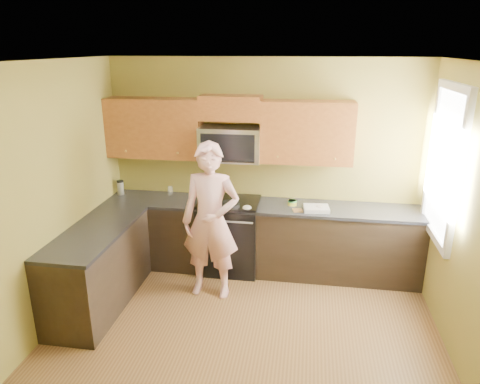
% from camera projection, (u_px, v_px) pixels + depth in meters
% --- Properties ---
extents(floor, '(4.00, 4.00, 0.00)m').
position_uv_depth(floor, '(239.00, 352.00, 4.28)').
color(floor, brown).
rests_on(floor, ground).
extents(ceiling, '(4.00, 4.00, 0.00)m').
position_uv_depth(ceiling, '(239.00, 63.00, 3.43)').
color(ceiling, white).
rests_on(ceiling, ground).
extents(wall_back, '(4.00, 0.00, 4.00)m').
position_uv_depth(wall_back, '(264.00, 165.00, 5.73)').
color(wall_back, olive).
rests_on(wall_back, ground).
extents(wall_left, '(0.00, 4.00, 4.00)m').
position_uv_depth(wall_left, '(30.00, 211.00, 4.15)').
color(wall_left, olive).
rests_on(wall_left, ground).
extents(cabinet_back_run, '(4.00, 0.60, 0.88)m').
position_uv_depth(cabinet_back_run, '(260.00, 239.00, 5.73)').
color(cabinet_back_run, black).
rests_on(cabinet_back_run, floor).
extents(cabinet_left_run, '(0.60, 1.60, 0.88)m').
position_uv_depth(cabinet_left_run, '(99.00, 269.00, 4.96)').
color(cabinet_left_run, black).
rests_on(cabinet_left_run, floor).
extents(countertop_back, '(4.00, 0.62, 0.04)m').
position_uv_depth(countertop_back, '(260.00, 206.00, 5.58)').
color(countertop_back, black).
rests_on(countertop_back, cabinet_back_run).
extents(countertop_left, '(0.62, 1.60, 0.04)m').
position_uv_depth(countertop_left, '(95.00, 231.00, 4.81)').
color(countertop_left, black).
rests_on(countertop_left, cabinet_left_run).
extents(stove, '(0.76, 0.65, 0.95)m').
position_uv_depth(stove, '(229.00, 235.00, 5.76)').
color(stove, black).
rests_on(stove, floor).
extents(microwave, '(0.76, 0.40, 0.42)m').
position_uv_depth(microwave, '(231.00, 160.00, 5.57)').
color(microwave, silver).
rests_on(microwave, wall_back).
extents(upper_cab_left, '(1.22, 0.33, 0.75)m').
position_uv_depth(upper_cab_left, '(156.00, 156.00, 5.75)').
color(upper_cab_left, brown).
rests_on(upper_cab_left, wall_back).
extents(upper_cab_right, '(1.12, 0.33, 0.75)m').
position_uv_depth(upper_cab_right, '(306.00, 162.00, 5.46)').
color(upper_cab_right, brown).
rests_on(upper_cab_right, wall_back).
extents(upper_cab_over_mw, '(0.76, 0.33, 0.30)m').
position_uv_depth(upper_cab_over_mw, '(231.00, 108.00, 5.40)').
color(upper_cab_over_mw, brown).
rests_on(upper_cab_over_mw, wall_back).
extents(window, '(0.06, 1.06, 1.66)m').
position_uv_depth(window, '(445.00, 164.00, 4.59)').
color(window, white).
rests_on(window, wall_right).
extents(woman, '(0.69, 0.47, 1.83)m').
position_uv_depth(woman, '(211.00, 222.00, 5.03)').
color(woman, '#FC7E81').
rests_on(woman, floor).
extents(frying_pan, '(0.36, 0.49, 0.06)m').
position_uv_depth(frying_pan, '(229.00, 207.00, 5.39)').
color(frying_pan, black).
rests_on(frying_pan, stove).
extents(butter_tub, '(0.13, 0.13, 0.08)m').
position_uv_depth(butter_tub, '(292.00, 205.00, 5.54)').
color(butter_tub, '#FFF443').
rests_on(butter_tub, countertop_back).
extents(toast_slice, '(0.13, 0.13, 0.01)m').
position_uv_depth(toast_slice, '(298.00, 210.00, 5.34)').
color(toast_slice, '#B27F47').
rests_on(toast_slice, countertop_back).
extents(napkin_a, '(0.14, 0.14, 0.06)m').
position_uv_depth(napkin_a, '(247.00, 208.00, 5.36)').
color(napkin_a, silver).
rests_on(napkin_a, countertop_back).
extents(napkin_b, '(0.15, 0.16, 0.07)m').
position_uv_depth(napkin_b, '(320.00, 208.00, 5.36)').
color(napkin_b, silver).
rests_on(napkin_b, countertop_back).
extents(dish_towel, '(0.32, 0.27, 0.05)m').
position_uv_depth(dish_towel, '(316.00, 209.00, 5.35)').
color(dish_towel, white).
rests_on(dish_towel, countertop_back).
extents(travel_mug, '(0.12, 0.12, 0.19)m').
position_uv_depth(travel_mug, '(121.00, 194.00, 5.94)').
color(travel_mug, silver).
rests_on(travel_mug, countertop_back).
extents(glass_c, '(0.08, 0.08, 0.12)m').
position_uv_depth(glass_c, '(170.00, 191.00, 5.89)').
color(glass_c, silver).
rests_on(glass_c, countertop_back).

